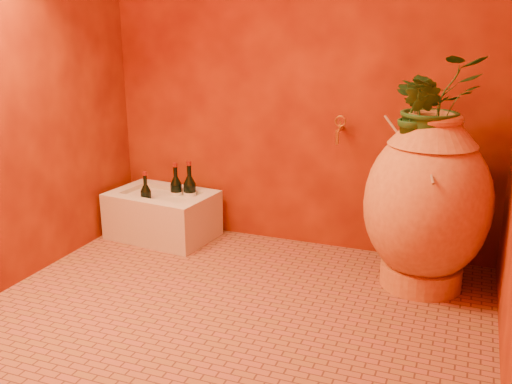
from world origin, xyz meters
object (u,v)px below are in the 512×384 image
at_px(wine_bottle_a, 190,194).
at_px(wine_bottle_c, 176,194).
at_px(wall_tap, 340,128).
at_px(amphora, 427,203).
at_px(wine_bottle_b, 146,200).
at_px(stone_basin, 163,216).

bearing_deg(wine_bottle_a, wine_bottle_c, -177.24).
height_order(wine_bottle_c, wall_tap, wall_tap).
relative_size(amphora, wall_tap, 5.91).
distance_m(wine_bottle_b, wine_bottle_c, 0.21).
distance_m(amphora, stone_basin, 1.74).
bearing_deg(wine_bottle_c, wall_tap, 5.05).
relative_size(stone_basin, wall_tap, 4.43).
distance_m(stone_basin, wine_bottle_a, 0.24).
bearing_deg(stone_basin, wine_bottle_a, 24.50).
relative_size(amphora, stone_basin, 1.33).
relative_size(wine_bottle_a, wine_bottle_b, 1.17).
relative_size(wine_bottle_b, wine_bottle_c, 0.90).
bearing_deg(wine_bottle_c, amphora, -7.13).
height_order(wine_bottle_b, wall_tap, wall_tap).
xyz_separation_m(wine_bottle_a, wine_bottle_c, (-0.10, -0.00, -0.01)).
bearing_deg(stone_basin, wine_bottle_c, 45.88).
height_order(stone_basin, wine_bottle_c, wine_bottle_c).
height_order(amphora, wall_tap, amphora).
distance_m(amphora, wall_tap, 0.71).
height_order(wine_bottle_a, wall_tap, wall_tap).
bearing_deg(amphora, wall_tap, 151.79).
height_order(stone_basin, wine_bottle_b, wine_bottle_b).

